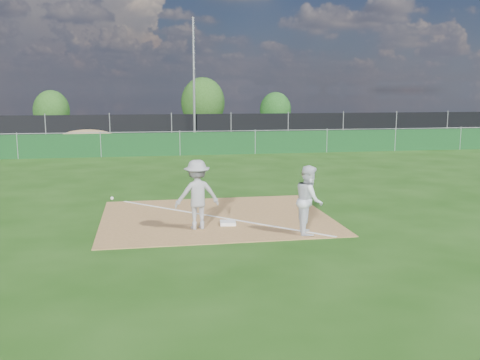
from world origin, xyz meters
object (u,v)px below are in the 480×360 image
(car_right, at_px, (210,126))
(car_left, at_px, (69,127))
(car_mid, at_px, (141,126))
(first_base, at_px, (228,223))
(tree_right, at_px, (275,110))
(play_at_first, at_px, (197,195))
(light_pole, at_px, (194,80))
(tree_mid, at_px, (203,103))
(runner, at_px, (309,200))
(tree_left, at_px, (52,111))

(car_right, bearing_deg, car_left, 102.58)
(car_mid, bearing_deg, first_base, 176.78)
(tree_right, bearing_deg, car_left, -163.54)
(play_at_first, height_order, car_mid, play_at_first)
(car_left, distance_m, car_right, 10.39)
(first_base, xyz_separation_m, car_left, (-7.42, 27.72, 0.64))
(play_at_first, height_order, car_left, play_at_first)
(car_mid, xyz_separation_m, tree_right, (11.57, 6.05, 0.87))
(light_pole, height_order, tree_mid, light_pole)
(runner, relative_size, car_mid, 0.35)
(car_right, bearing_deg, light_pole, 174.56)
(first_base, bearing_deg, light_pole, 86.68)
(runner, relative_size, tree_right, 0.51)
(light_pole, distance_m, tree_left, 14.56)
(runner, distance_m, car_right, 28.91)
(tree_left, relative_size, tree_right, 1.05)
(light_pole, xyz_separation_m, runner, (0.45, -23.68, -3.18))
(car_left, distance_m, car_mid, 5.30)
(car_left, bearing_deg, car_right, -105.53)
(runner, distance_m, car_mid, 28.02)
(tree_left, xyz_separation_m, tree_mid, (12.39, 1.37, 0.57))
(car_right, distance_m, tree_right, 8.08)
(light_pole, distance_m, car_mid, 6.27)
(car_left, relative_size, tree_left, 1.20)
(light_pole, bearing_deg, tree_right, 51.53)
(play_at_first, bearing_deg, tree_right, 72.90)
(play_at_first, height_order, tree_right, tree_right)
(runner, height_order, tree_left, tree_left)
(runner, relative_size, tree_left, 0.48)
(car_left, xyz_separation_m, tree_left, (-1.86, 4.58, 1.04))
(tree_right, bearing_deg, runner, -102.64)
(first_base, bearing_deg, car_left, 104.98)
(first_base, xyz_separation_m, tree_right, (9.33, 32.66, 1.59))
(light_pole, relative_size, play_at_first, 3.02)
(play_at_first, distance_m, car_mid, 26.91)
(first_base, height_order, tree_right, tree_right)
(car_right, xyz_separation_m, tree_left, (-12.25, 4.52, 1.05))
(car_mid, bearing_deg, tree_left, 43.11)
(play_at_first, distance_m, car_right, 28.28)
(tree_mid, height_order, tree_right, tree_mid)
(play_at_first, xyz_separation_m, runner, (2.55, -0.86, -0.05))
(car_mid, height_order, car_right, car_mid)
(first_base, distance_m, tree_left, 33.65)
(first_base, xyz_separation_m, tree_left, (-9.28, 32.30, 1.68))
(play_at_first, bearing_deg, light_pole, 84.74)
(car_left, distance_m, tree_right, 17.49)
(car_right, bearing_deg, play_at_first, -175.39)
(play_at_first, bearing_deg, tree_mid, 83.44)
(car_mid, distance_m, tree_mid, 8.98)
(first_base, distance_m, car_right, 27.94)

